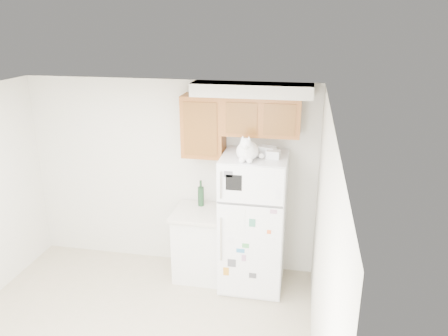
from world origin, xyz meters
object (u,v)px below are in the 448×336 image
(base_counter, at_px, (200,243))
(cat, at_px, (247,150))
(storage_box_front, at_px, (273,155))
(refrigerator, at_px, (253,223))
(storage_box_back, at_px, (267,150))
(bottle_amber, at_px, (201,195))
(bottle_green, at_px, (201,193))

(base_counter, xyz_separation_m, cat, (0.63, -0.25, 1.36))
(base_counter, relative_size, storage_box_front, 6.13)
(refrigerator, height_order, storage_box_back, storage_box_back)
(base_counter, xyz_separation_m, storage_box_front, (0.91, -0.12, 1.28))
(storage_box_back, xyz_separation_m, bottle_amber, (-0.85, 0.18, -0.70))
(cat, xyz_separation_m, bottle_green, (-0.64, 0.40, -0.73))
(base_counter, bearing_deg, refrigerator, -6.09)
(base_counter, xyz_separation_m, bottle_amber, (-0.02, 0.19, 0.59))
(base_counter, height_order, cat, cat)
(base_counter, bearing_deg, cat, -21.63)
(refrigerator, height_order, bottle_green, refrigerator)
(refrigerator, bearing_deg, storage_box_front, -11.90)
(storage_box_front, relative_size, bottle_green, 0.44)
(cat, distance_m, storage_box_front, 0.32)
(storage_box_front, height_order, bottle_amber, storage_box_front)
(storage_box_back, relative_size, bottle_green, 0.53)
(storage_box_front, bearing_deg, cat, -147.70)
(base_counter, height_order, bottle_amber, bottle_amber)
(storage_box_front, xyz_separation_m, bottle_green, (-0.92, 0.27, -0.65))
(storage_box_front, relative_size, bottle_amber, 0.58)
(refrigerator, distance_m, bottle_green, 0.78)
(cat, relative_size, bottle_amber, 1.72)
(base_counter, height_order, bottle_green, bottle_green)
(bottle_amber, bearing_deg, cat, -34.03)
(base_counter, relative_size, cat, 2.05)
(bottle_green, bearing_deg, cat, -32.19)
(storage_box_back, bearing_deg, base_counter, -160.69)
(cat, bearing_deg, bottle_green, 147.81)
(bottle_green, bearing_deg, bottle_amber, 99.35)
(cat, bearing_deg, bottle_amber, 145.97)
(refrigerator, xyz_separation_m, storage_box_back, (0.14, 0.08, 0.90))
(refrigerator, height_order, storage_box_front, storage_box_front)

